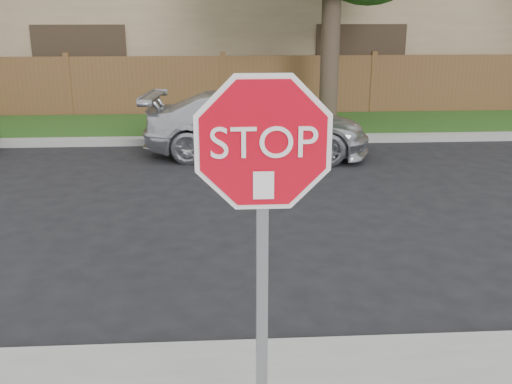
{
  "coord_description": "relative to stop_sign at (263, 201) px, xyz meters",
  "views": [
    {
      "loc": [
        -0.13,
        -4.51,
        2.82
      ],
      "look_at": [
        0.09,
        -0.9,
        1.7
      ],
      "focal_mm": 42.0,
      "sensor_mm": 36.0,
      "label": 1
    }
  ],
  "objects": [
    {
      "name": "ground",
      "position": [
        -0.09,
        1.48,
        -1.83
      ],
      "size": [
        90.0,
        90.0,
        0.0
      ],
      "primitive_type": "plane",
      "color": "black",
      "rests_on": "ground"
    },
    {
      "name": "grass_strip",
      "position": [
        -0.09,
        11.28,
        -1.77
      ],
      "size": [
        70.0,
        3.0,
        0.12
      ],
      "primitive_type": "cube",
      "color": "#1E4714",
      "rests_on": "ground"
    },
    {
      "name": "far_curb",
      "position": [
        -0.09,
        9.63,
        -1.75
      ],
      "size": [
        70.0,
        0.3,
        0.15
      ],
      "primitive_type": "cube",
      "color": "gray",
      "rests_on": "ground"
    },
    {
      "name": "stop_sign",
      "position": [
        0.0,
        0.0,
        0.0
      ],
      "size": [
        1.01,
        0.13,
        2.55
      ],
      "color": "gray",
      "rests_on": "sidewalk_near"
    },
    {
      "name": "sedan_right",
      "position": [
        0.51,
        8.48,
        -1.2
      ],
      "size": [
        4.53,
        2.26,
        1.26
      ],
      "primitive_type": "imported",
      "rotation": [
        0.0,
        0.0,
        1.46
      ],
      "color": "silver",
      "rests_on": "ground"
    },
    {
      "name": "fence",
      "position": [
        -0.09,
        12.88,
        -1.03
      ],
      "size": [
        70.0,
        0.12,
        1.6
      ],
      "primitive_type": "cube",
      "color": "brown",
      "rests_on": "ground"
    }
  ]
}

